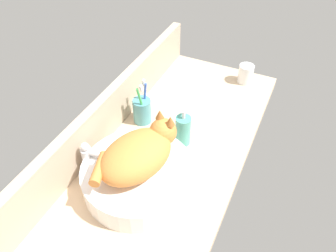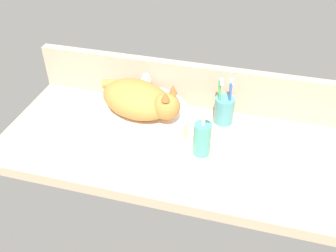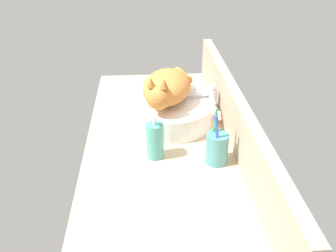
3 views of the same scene
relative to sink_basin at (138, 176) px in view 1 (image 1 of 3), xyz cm
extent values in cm
cube|color=#D1B28E|center=(16.74, -2.42, -6.16)|extent=(126.19, 52.51, 4.00)
cube|color=tan|center=(16.74, 22.04, 4.38)|extent=(126.19, 3.60, 17.08)
cylinder|color=white|center=(0.00, 0.00, 0.00)|extent=(35.52, 35.52, 8.33)
ellipsoid|color=orange|center=(0.00, 0.00, 9.66)|extent=(28.88, 23.58, 11.00)
sphere|color=orange|center=(11.35, -3.48, 11.16)|extent=(8.80, 8.80, 8.80)
cone|color=#A4632D|center=(12.95, -1.67, 16.56)|extent=(2.80, 2.80, 3.20)
cone|color=#A4632D|center=(11.67, -5.88, 16.56)|extent=(2.80, 2.80, 3.20)
cylinder|color=orange|center=(-9.04, 6.77, 10.16)|extent=(11.45, 6.33, 3.20)
cylinder|color=silver|center=(-2.25, 17.24, 1.34)|extent=(3.60, 3.60, 11.00)
cylinder|color=silver|center=(-1.60, 12.28, 6.24)|extent=(3.48, 10.20, 2.20)
sphere|color=silver|center=(-2.25, 17.24, 8.04)|extent=(2.80, 2.80, 2.80)
cylinder|color=teal|center=(23.72, -5.38, 1.77)|extent=(5.62, 5.62, 11.86)
cylinder|color=silver|center=(23.72, -5.38, 9.10)|extent=(1.20, 1.20, 2.80)
cylinder|color=silver|center=(24.92, -5.38, 10.50)|extent=(2.20, 1.00, 1.00)
cylinder|color=teal|center=(28.11, 13.67, 0.85)|extent=(7.05, 7.05, 10.03)
cylinder|color=blue|center=(29.78, 13.32, 4.74)|extent=(1.34, 3.05, 16.99)
cube|color=white|center=(29.78, 13.32, 13.24)|extent=(1.26, 1.10, 2.51)
cylinder|color=green|center=(26.40, 12.38, 4.74)|extent=(2.77, 3.37, 16.95)
cube|color=white|center=(26.40, 12.38, 13.24)|extent=(1.47, 1.14, 2.61)
cylinder|color=white|center=(71.17, -15.69, 0.03)|extent=(6.62, 6.62, 8.39)
cylinder|color=silver|center=(71.17, -15.69, -1.63)|extent=(5.83, 5.83, 5.06)
camera|label=1|loc=(-55.13, -36.37, 82.67)|focal=35.00mm
camera|label=2|loc=(36.96, -97.21, 79.37)|focal=40.00mm
camera|label=3|loc=(123.93, -8.15, 64.44)|focal=40.00mm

